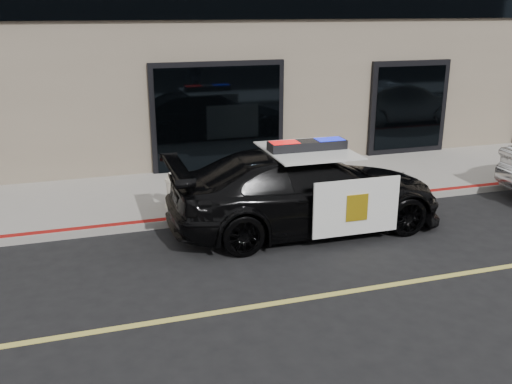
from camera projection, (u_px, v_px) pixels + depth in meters
name	position (u px, v px, depth m)	size (l,w,h in m)	color
ground	(391.00, 285.00, 8.90)	(120.00, 120.00, 0.00)	black
sidewalk_n	(278.00, 185.00, 13.63)	(60.00, 3.50, 0.15)	gray
police_car	(306.00, 190.00, 10.98)	(2.50, 5.40, 1.76)	black
fire_hydrant	(173.00, 190.00, 11.80)	(0.36, 0.50, 0.79)	beige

